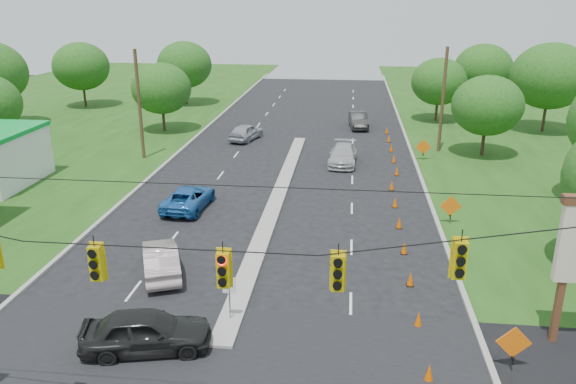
# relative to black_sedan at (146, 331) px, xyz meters

# --- Properties ---
(curb_left) EXTENTS (0.25, 110.00, 0.16)m
(curb_left) POSITION_rel_black_sedan_xyz_m (-7.35, 26.31, -0.84)
(curb_left) COLOR gray
(curb_left) RESTS_ON ground
(curb_right) EXTENTS (0.25, 110.00, 0.16)m
(curb_right) POSITION_rel_black_sedan_xyz_m (12.85, 26.31, -0.84)
(curb_right) COLOR gray
(curb_right) RESTS_ON ground
(median) EXTENTS (1.00, 34.00, 0.18)m
(median) POSITION_rel_black_sedan_xyz_m (2.75, 17.31, -0.84)
(median) COLOR gray
(median) RESTS_ON ground
(median_sign) EXTENTS (0.55, 0.06, 2.05)m
(median_sign) POSITION_rel_black_sedan_xyz_m (2.75, 2.31, 0.63)
(median_sign) COLOR gray
(median_sign) RESTS_ON ground
(signal_span) EXTENTS (25.60, 0.32, 9.00)m
(signal_span) POSITION_rel_black_sedan_xyz_m (2.70, -4.69, 4.14)
(signal_span) COLOR #422D1C
(signal_span) RESTS_ON ground
(utility_pole_far_left) EXTENTS (0.28, 0.28, 9.00)m
(utility_pole_far_left) POSITION_rel_black_sedan_xyz_m (-9.75, 26.31, 3.66)
(utility_pole_far_left) COLOR #422D1C
(utility_pole_far_left) RESTS_ON ground
(utility_pole_far_right) EXTENTS (0.28, 0.28, 9.00)m
(utility_pole_far_right) POSITION_rel_black_sedan_xyz_m (15.25, 31.31, 3.66)
(utility_pole_far_right) COLOR #422D1C
(utility_pole_far_right) RESTS_ON ground
(cone_0) EXTENTS (0.32, 0.32, 0.70)m
(cone_0) POSITION_rel_black_sedan_xyz_m (10.51, -0.69, -0.49)
(cone_0) COLOR #E05300
(cone_0) RESTS_ON ground
(cone_1) EXTENTS (0.32, 0.32, 0.70)m
(cone_1) POSITION_rel_black_sedan_xyz_m (10.51, 2.81, -0.49)
(cone_1) COLOR #E05300
(cone_1) RESTS_ON ground
(cone_2) EXTENTS (0.32, 0.32, 0.70)m
(cone_2) POSITION_rel_black_sedan_xyz_m (10.51, 6.31, -0.49)
(cone_2) COLOR #E05300
(cone_2) RESTS_ON ground
(cone_3) EXTENTS (0.32, 0.32, 0.70)m
(cone_3) POSITION_rel_black_sedan_xyz_m (10.51, 9.81, -0.49)
(cone_3) COLOR #E05300
(cone_3) RESTS_ON ground
(cone_4) EXTENTS (0.32, 0.32, 0.70)m
(cone_4) POSITION_rel_black_sedan_xyz_m (10.51, 13.31, -0.49)
(cone_4) COLOR #E05300
(cone_4) RESTS_ON ground
(cone_5) EXTENTS (0.32, 0.32, 0.70)m
(cone_5) POSITION_rel_black_sedan_xyz_m (10.51, 16.81, -0.49)
(cone_5) COLOR #E05300
(cone_5) RESTS_ON ground
(cone_6) EXTENTS (0.32, 0.32, 0.70)m
(cone_6) POSITION_rel_black_sedan_xyz_m (10.51, 20.31, -0.49)
(cone_6) COLOR #E05300
(cone_6) RESTS_ON ground
(cone_7) EXTENTS (0.32, 0.32, 0.70)m
(cone_7) POSITION_rel_black_sedan_xyz_m (11.11, 23.81, -0.49)
(cone_7) COLOR #E05300
(cone_7) RESTS_ON ground
(cone_8) EXTENTS (0.32, 0.32, 0.70)m
(cone_8) POSITION_rel_black_sedan_xyz_m (11.11, 27.31, -0.49)
(cone_8) COLOR #E05300
(cone_8) RESTS_ON ground
(cone_9) EXTENTS (0.32, 0.32, 0.70)m
(cone_9) POSITION_rel_black_sedan_xyz_m (11.11, 30.81, -0.49)
(cone_9) COLOR #E05300
(cone_9) RESTS_ON ground
(cone_10) EXTENTS (0.32, 0.32, 0.70)m
(cone_10) POSITION_rel_black_sedan_xyz_m (11.11, 34.31, -0.49)
(cone_10) COLOR #E05300
(cone_10) RESTS_ON ground
(cone_11) EXTENTS (0.32, 0.32, 0.70)m
(cone_11) POSITION_rel_black_sedan_xyz_m (11.11, 37.81, -0.49)
(cone_11) COLOR #E05300
(cone_11) RESTS_ON ground
(work_sign_0) EXTENTS (1.27, 0.58, 1.37)m
(work_sign_0) POSITION_rel_black_sedan_xyz_m (13.55, 0.31, 0.26)
(work_sign_0) COLOR black
(work_sign_0) RESTS_ON ground
(work_sign_1) EXTENTS (1.27, 0.58, 1.37)m
(work_sign_1) POSITION_rel_black_sedan_xyz_m (13.55, 14.31, 0.26)
(work_sign_1) COLOR black
(work_sign_1) RESTS_ON ground
(work_sign_2) EXTENTS (1.27, 0.58, 1.37)m
(work_sign_2) POSITION_rel_black_sedan_xyz_m (13.55, 28.31, 0.26)
(work_sign_2) COLOR black
(work_sign_2) RESTS_ON ground
(tree_4) EXTENTS (6.72, 6.72, 7.84)m
(tree_4) POSITION_rel_black_sedan_xyz_m (-25.25, 48.31, 4.12)
(tree_4) COLOR black
(tree_4) RESTS_ON ground
(tree_5) EXTENTS (5.88, 5.88, 6.86)m
(tree_5) POSITION_rel_black_sedan_xyz_m (-11.25, 36.31, 3.50)
(tree_5) COLOR black
(tree_5) RESTS_ON ground
(tree_6) EXTENTS (6.72, 6.72, 7.84)m
(tree_6) POSITION_rel_black_sedan_xyz_m (-13.25, 51.31, 4.12)
(tree_6) COLOR black
(tree_6) RESTS_ON ground
(tree_9) EXTENTS (5.88, 5.88, 6.86)m
(tree_9) POSITION_rel_black_sedan_xyz_m (18.75, 30.31, 3.50)
(tree_9) COLOR black
(tree_9) RESTS_ON ground
(tree_10) EXTENTS (7.56, 7.56, 8.82)m
(tree_10) POSITION_rel_black_sedan_xyz_m (26.75, 40.31, 4.74)
(tree_10) COLOR black
(tree_10) RESTS_ON ground
(tree_11) EXTENTS (6.72, 6.72, 7.84)m
(tree_11) POSITION_rel_black_sedan_xyz_m (22.75, 51.31, 4.12)
(tree_11) COLOR black
(tree_11) RESTS_ON ground
(tree_12) EXTENTS (5.88, 5.88, 6.86)m
(tree_12) POSITION_rel_black_sedan_xyz_m (16.75, 44.31, 3.50)
(tree_12) COLOR black
(tree_12) RESTS_ON ground
(black_sedan) EXTENTS (5.22, 3.00, 1.67)m
(black_sedan) POSITION_rel_black_sedan_xyz_m (0.00, 0.00, 0.00)
(black_sedan) COLOR black
(black_sedan) RESTS_ON ground
(white_sedan) EXTENTS (3.26, 4.93, 1.54)m
(white_sedan) POSITION_rel_black_sedan_xyz_m (-1.51, 6.18, -0.07)
(white_sedan) COLOR #BAA1A3
(white_sedan) RESTS_ON ground
(blue_pickup) EXTENTS (2.68, 5.27, 1.43)m
(blue_pickup) POSITION_rel_black_sedan_xyz_m (-2.69, 15.19, -0.12)
(blue_pickup) COLOR #1F5EA9
(blue_pickup) RESTS_ON ground
(silver_car_far) EXTENTS (2.41, 5.38, 1.53)m
(silver_car_far) POSITION_rel_black_sedan_xyz_m (6.96, 26.55, -0.07)
(silver_car_far) COLOR #B4B4B4
(silver_car_far) RESTS_ON ground
(silver_car_oncoming) EXTENTS (3.03, 4.94, 1.57)m
(silver_car_oncoming) POSITION_rel_black_sedan_xyz_m (-2.36, 33.65, -0.05)
(silver_car_oncoming) COLOR #9E9EA9
(silver_car_oncoming) RESTS_ON ground
(dark_car_receding) EXTENTS (2.17, 5.02, 1.60)m
(dark_car_receding) POSITION_rel_black_sedan_xyz_m (8.29, 40.19, -0.03)
(dark_car_receding) COLOR black
(dark_car_receding) RESTS_ON ground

